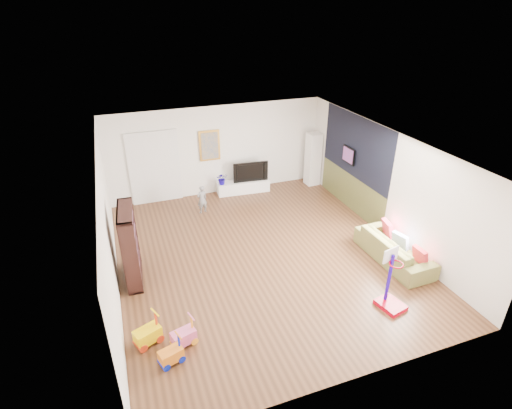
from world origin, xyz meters
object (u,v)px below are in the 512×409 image
object	(u,v)px
media_console	(243,186)
sofa	(394,249)
bookshelf	(130,246)
basketball_hoop	(395,281)

from	to	relation	value
media_console	sofa	world-z (taller)	sofa
media_console	sofa	bearing A→B (deg)	-62.02
bookshelf	basketball_hoop	distance (m)	5.34
bookshelf	sofa	bearing A→B (deg)	-9.59
media_console	bookshelf	size ratio (longest dim) A/B	0.97
bookshelf	sofa	xyz separation A→B (m)	(5.67, -1.34, -0.54)
sofa	media_console	bearing A→B (deg)	22.76
bookshelf	sofa	world-z (taller)	bookshelf
media_console	sofa	distance (m)	5.12
media_console	sofa	size ratio (longest dim) A/B	0.79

